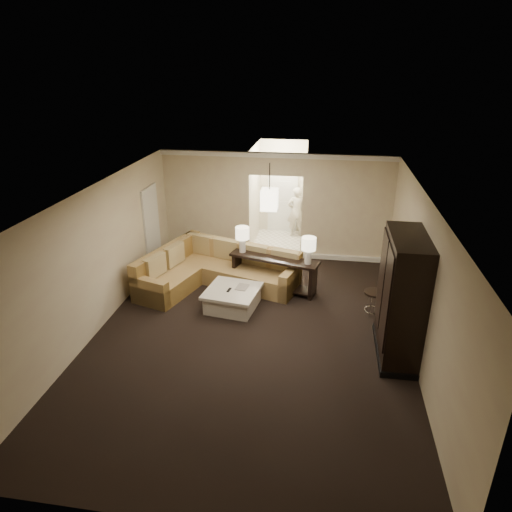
% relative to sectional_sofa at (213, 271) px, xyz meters
% --- Properties ---
extents(ground, '(8.00, 8.00, 0.00)m').
position_rel_sectional_sofa_xyz_m(ground, '(1.21, -1.99, -0.37)').
color(ground, black).
rests_on(ground, ground).
extents(wall_back, '(6.00, 0.04, 2.80)m').
position_rel_sectional_sofa_xyz_m(wall_back, '(1.21, 2.01, 1.03)').
color(wall_back, beige).
rests_on(wall_back, ground).
extents(wall_front, '(6.00, 0.04, 2.80)m').
position_rel_sectional_sofa_xyz_m(wall_front, '(1.21, -5.99, 1.03)').
color(wall_front, beige).
rests_on(wall_front, ground).
extents(wall_left, '(0.04, 8.00, 2.80)m').
position_rel_sectional_sofa_xyz_m(wall_left, '(-1.79, -1.99, 1.03)').
color(wall_left, beige).
rests_on(wall_left, ground).
extents(wall_right, '(0.04, 8.00, 2.80)m').
position_rel_sectional_sofa_xyz_m(wall_right, '(4.21, -1.99, 1.03)').
color(wall_right, beige).
rests_on(wall_right, ground).
extents(ceiling, '(6.00, 8.00, 0.02)m').
position_rel_sectional_sofa_xyz_m(ceiling, '(1.21, -1.99, 2.43)').
color(ceiling, white).
rests_on(ceiling, wall_back).
extents(crown_molding, '(6.00, 0.10, 0.12)m').
position_rel_sectional_sofa_xyz_m(crown_molding, '(1.21, 1.96, 2.36)').
color(crown_molding, white).
rests_on(crown_molding, wall_back).
extents(baseboard, '(6.00, 0.10, 0.12)m').
position_rel_sectional_sofa_xyz_m(baseboard, '(1.21, 1.96, -0.31)').
color(baseboard, white).
rests_on(baseboard, ground).
extents(side_door, '(0.05, 0.90, 2.10)m').
position_rel_sectional_sofa_xyz_m(side_door, '(-1.76, 0.81, 0.68)').
color(side_door, white).
rests_on(side_door, ground).
extents(foyer, '(1.44, 2.02, 2.80)m').
position_rel_sectional_sofa_xyz_m(foyer, '(1.21, 3.35, 0.93)').
color(foyer, beige).
rests_on(foyer, ground).
extents(sectional_sofa, '(3.67, 2.64, 0.93)m').
position_rel_sectional_sofa_xyz_m(sectional_sofa, '(0.00, 0.00, 0.00)').
color(sectional_sofa, brown).
rests_on(sectional_sofa, ground).
extents(coffee_table, '(1.23, 1.23, 0.46)m').
position_rel_sectional_sofa_xyz_m(coffee_table, '(0.66, -0.99, -0.15)').
color(coffee_table, beige).
rests_on(coffee_table, ground).
extents(console_table, '(2.12, 1.01, 0.80)m').
position_rel_sectional_sofa_xyz_m(console_table, '(1.43, 0.01, 0.11)').
color(console_table, black).
rests_on(console_table, ground).
extents(armoire, '(0.68, 1.58, 2.27)m').
position_rel_sectional_sofa_xyz_m(armoire, '(3.90, -2.15, 0.72)').
color(armoire, black).
rests_on(armoire, ground).
extents(drink_table, '(0.42, 0.42, 0.53)m').
position_rel_sectional_sofa_xyz_m(drink_table, '(3.61, -0.81, 0.01)').
color(drink_table, black).
rests_on(drink_table, ground).
extents(table_lamp_left, '(0.32, 0.32, 0.61)m').
position_rel_sectional_sofa_xyz_m(table_lamp_left, '(0.66, 0.22, 0.84)').
color(table_lamp_left, white).
rests_on(table_lamp_left, console_table).
extents(table_lamp_right, '(0.32, 0.32, 0.61)m').
position_rel_sectional_sofa_xyz_m(table_lamp_right, '(2.20, -0.21, 0.84)').
color(table_lamp_right, white).
rests_on(table_lamp_right, console_table).
extents(pendant_light, '(0.38, 0.38, 1.09)m').
position_rel_sectional_sofa_xyz_m(pendant_light, '(1.21, 0.71, 1.58)').
color(pendant_light, black).
rests_on(pendant_light, ceiling).
extents(person, '(0.68, 0.54, 1.67)m').
position_rel_sectional_sofa_xyz_m(person, '(1.66, 3.61, 0.46)').
color(person, beige).
rests_on(person, ground).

